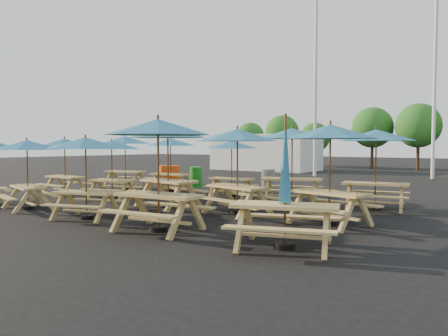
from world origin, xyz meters
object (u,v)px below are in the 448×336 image
Objects in this scene: picnic_unit_1 at (65,145)px; picnic_unit_10 at (237,139)px; waste_bin_1 at (174,175)px; waste_bin_3 at (268,180)px; picnic_unit_11 at (292,137)px; picnic_unit_6 at (86,147)px; waste_bin_2 at (196,177)px; picnic_unit_4 at (112,148)px; picnic_unit_7 at (168,136)px; picnic_unit_13 at (330,137)px; picnic_unit_9 at (158,133)px; picnic_unit_14 at (376,139)px; picnic_unit_3 at (27,148)px; picnic_unit_12 at (285,194)px; picnic_unit_8 at (232,147)px; picnic_unit_2 at (125,143)px; waste_bin_0 at (165,175)px; picnic_unit_5 at (171,145)px.

picnic_unit_1 is 8.16m from picnic_unit_10.
waste_bin_1 and waste_bin_3 have the same top height.
picnic_unit_6 is at bearing -136.04° from picnic_unit_11.
waste_bin_2 is at bearing 137.79° from picnic_unit_11.
picnic_unit_7 is at bearing -18.66° from picnic_unit_4.
picnic_unit_9 is at bearing -119.75° from picnic_unit_13.
picnic_unit_6 reaches higher than waste_bin_3.
picnic_unit_1 is at bearing -109.06° from waste_bin_2.
picnic_unit_13 is (5.33, 0.06, -0.08)m from picnic_unit_7.
picnic_unit_14 is (8.33, 3.13, 0.27)m from picnic_unit_4.
picnic_unit_3 is 9.60m from waste_bin_3.
picnic_unit_11 is 6.65m from picnic_unit_12.
picnic_unit_8 is at bearing 153.85° from picnic_unit_11.
picnic_unit_12 is (11.22, -5.91, -1.03)m from picnic_unit_2.
picnic_unit_7 is 2.98× the size of waste_bin_1.
picnic_unit_14 is 11.80m from waste_bin_0.
picnic_unit_12 is (3.12, 0.20, -1.19)m from picnic_unit_9.
picnic_unit_6 is at bearing -91.92° from waste_bin_3.
waste_bin_0 is at bearing -155.76° from waste_bin_1.
picnic_unit_6 is 0.85× the size of picnic_unit_11.
picnic_unit_4 is at bearing -172.03° from picnic_unit_11.
picnic_unit_3 is at bearing -154.29° from picnic_unit_11.
picnic_unit_3 is 6.31m from picnic_unit_5.
picnic_unit_7 is 1.01× the size of picnic_unit_14.
waste_bin_2 is at bearing 108.52° from picnic_unit_3.
picnic_unit_14 is (-0.16, 6.04, 1.09)m from picnic_unit_12.
picnic_unit_7 is at bearing -0.09° from picnic_unit_1.
waste_bin_1 is 1.00× the size of waste_bin_3.
picnic_unit_3 is (2.49, -6.01, -0.22)m from picnic_unit_2.
picnic_unit_3 is at bearing -72.61° from waste_bin_0.
picnic_unit_1 is 11.50m from picnic_unit_14.
picnic_unit_13 reaches higher than picnic_unit_6.
picnic_unit_12 reaches higher than picnic_unit_6.
picnic_unit_6 is 6.31m from picnic_unit_8.
waste_bin_3 is at bearing 47.98° from picnic_unit_4.
picnic_unit_2 is 3.45m from waste_bin_1.
picnic_unit_9 is at bearing -76.98° from picnic_unit_10.
picnic_unit_14 is at bearing 72.00° from picnic_unit_12.
picnic_unit_5 is 9.10m from picnic_unit_13.
picnic_unit_5 is 6.60m from picnic_unit_10.
picnic_unit_8 is at bearing 32.58° from picnic_unit_4.
picnic_unit_13 is at bearing -104.28° from picnic_unit_14.
picnic_unit_14 is at bearing 16.94° from picnic_unit_1.
picnic_unit_6 is 2.79× the size of waste_bin_3.
waste_bin_2 is (-6.13, 8.68, -1.76)m from picnic_unit_9.
picnic_unit_6 is 6.70m from picnic_unit_11.
picnic_unit_2 is at bearing 127.61° from picnic_unit_3.
picnic_unit_4 is at bearing -94.56° from picnic_unit_5.
picnic_unit_4 is at bearing -173.86° from picnic_unit_7.
waste_bin_1 is at bearing 139.50° from picnic_unit_11.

